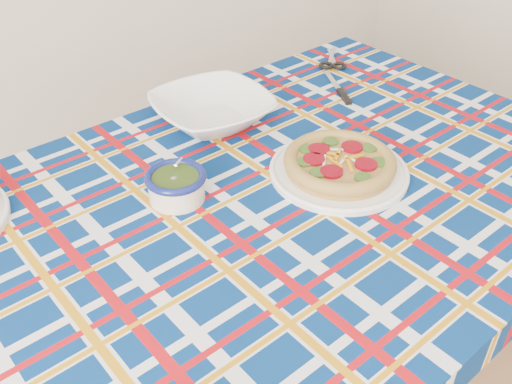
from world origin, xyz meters
TOP-DOWN VIEW (x-y plane):
  - dining_table at (0.18, 0.50)m, footprint 1.73×1.20m
  - tablecloth at (0.18, 0.50)m, footprint 1.77×1.23m
  - main_focaccia_plate at (0.37, 0.48)m, footprint 0.40×0.40m
  - pesto_bowl at (0.03, 0.61)m, footprint 0.16×0.16m
  - serving_bowl at (0.26, 0.85)m, footprint 0.30×0.30m
  - table_knife at (0.67, 0.85)m, footprint 0.10×0.22m
  - kitchen_scissors at (0.78, 1.00)m, footprint 0.19×0.21m

SIDE VIEW (x-z plane):
  - dining_table at x=0.18m, z-range 0.31..1.07m
  - tablecloth at x=0.18m, z-range 0.66..0.77m
  - table_knife at x=0.67m, z-range 0.77..0.78m
  - kitchen_scissors at x=0.78m, z-range 0.77..0.78m
  - main_focaccia_plate at x=0.37m, z-range 0.77..0.83m
  - serving_bowl at x=0.26m, z-range 0.77..0.84m
  - pesto_bowl at x=0.03m, z-range 0.77..0.85m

